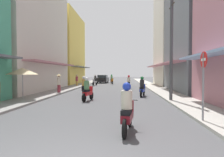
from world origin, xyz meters
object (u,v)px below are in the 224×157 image
(vendor_umbrella, at_px, (23,71))
(pedestrian_crossing, at_px, (59,82))
(motorbike_green, at_px, (129,82))
(street_sign_no_entry, at_px, (203,77))
(motorbike_blue, at_px, (142,88))
(motorbike_maroon, at_px, (127,110))
(parked_car, at_px, (103,79))
(motorbike_red, at_px, (88,90))
(motorbike_orange, at_px, (112,80))
(motorbike_black, at_px, (84,87))
(motorbike_silver, at_px, (95,81))
(pedestrian_foreground, at_px, (77,79))
(utility_pole, at_px, (171,48))

(vendor_umbrella, bearing_deg, pedestrian_crossing, 78.33)
(motorbike_green, height_order, street_sign_no_entry, street_sign_no_entry)
(motorbike_blue, bearing_deg, motorbike_maroon, -98.24)
(vendor_umbrella, bearing_deg, parked_car, 82.84)
(motorbike_red, relative_size, motorbike_orange, 1.01)
(motorbike_red, xyz_separation_m, parked_car, (-1.47, 22.22, 0.04))
(motorbike_black, xyz_separation_m, pedestrian_crossing, (-2.44, 0.82, 0.29))
(parked_car, bearing_deg, motorbike_orange, -60.84)
(motorbike_silver, bearing_deg, motorbike_green, -47.63)
(motorbike_green, xyz_separation_m, motorbike_red, (-2.97, -10.29, 0.00))
(motorbike_green, bearing_deg, motorbike_maroon, -91.53)
(motorbike_red, relative_size, motorbike_blue, 1.01)
(motorbike_black, xyz_separation_m, pedestrian_foreground, (-3.13, 10.03, 0.24))
(motorbike_blue, height_order, pedestrian_foreground, pedestrian_foreground)
(motorbike_red, relative_size, parked_car, 0.43)
(parked_car, distance_m, vendor_umbrella, 22.72)
(motorbike_green, xyz_separation_m, street_sign_no_entry, (2.34, -15.65, 1.01))
(motorbike_black, xyz_separation_m, parked_car, (-0.53, 18.89, 0.04))
(pedestrian_foreground, bearing_deg, motorbike_blue, -53.74)
(motorbike_red, xyz_separation_m, pedestrian_crossing, (-3.38, 4.15, 0.29))
(motorbike_black, xyz_separation_m, motorbike_blue, (4.79, -0.76, 0.00))
(motorbike_black, distance_m, motorbike_maroon, 10.50)
(utility_pole, xyz_separation_m, street_sign_no_entry, (-0.10, -5.26, -1.71))
(motorbike_blue, distance_m, utility_pole, 4.12)
(vendor_umbrella, bearing_deg, motorbike_blue, 19.30)
(motorbike_blue, relative_size, pedestrian_crossing, 1.00)
(motorbike_orange, distance_m, parked_car, 3.82)
(motorbike_green, relative_size, utility_pole, 0.27)
(motorbike_green, xyz_separation_m, utility_pole, (2.44, -10.39, 2.72))
(motorbike_green, xyz_separation_m, motorbike_black, (-3.91, -6.96, 0.00))
(utility_pole, bearing_deg, motorbike_silver, 114.96)
(parked_car, relative_size, utility_pole, 0.62)
(motorbike_orange, bearing_deg, motorbike_blue, -78.04)
(pedestrian_crossing, bearing_deg, motorbike_maroon, -61.18)
(motorbike_blue, xyz_separation_m, motorbike_silver, (-5.77, 13.08, 0.00))
(motorbike_green, relative_size, motorbike_silver, 1.02)
(motorbike_orange, height_order, parked_car, motorbike_orange)
(motorbike_blue, height_order, parked_car, motorbike_blue)
(motorbike_orange, bearing_deg, vendor_umbrella, -103.75)
(motorbike_black, distance_m, pedestrian_crossing, 2.59)
(motorbike_green, bearing_deg, motorbike_silver, 132.37)
(motorbike_silver, relative_size, vendor_umbrella, 0.81)
(motorbike_black, bearing_deg, motorbike_maroon, -70.76)
(motorbike_maroon, bearing_deg, vendor_umbrella, 137.25)
(parked_car, height_order, pedestrian_foreground, pedestrian_foreground)
(motorbike_green, xyz_separation_m, motorbike_orange, (-2.58, 8.60, 0.00))
(motorbike_red, relative_size, street_sign_no_entry, 0.67)
(motorbike_red, xyz_separation_m, motorbike_black, (-0.94, 3.33, 0.00))
(motorbike_blue, bearing_deg, motorbike_orange, 101.96)
(motorbike_red, distance_m, motorbike_orange, 18.89)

